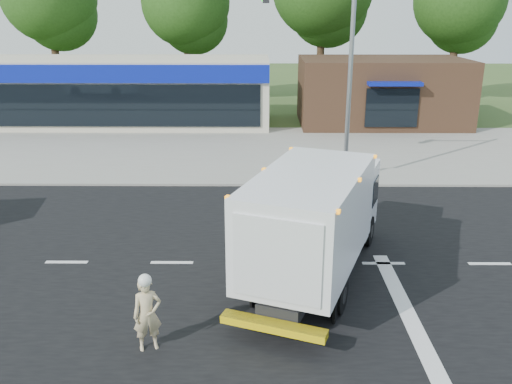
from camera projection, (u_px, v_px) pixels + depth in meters
ground at (278, 263)px, 15.34m from camera, size 120.00×120.00×0.00m
road_asphalt at (278, 263)px, 15.34m from camera, size 60.00×14.00×0.02m
sidewalk at (272, 177)px, 23.09m from camera, size 60.00×2.40×0.12m
parking_apron at (270, 145)px, 28.60m from camera, size 60.00×9.00×0.02m
lane_markings at (331, 286)px, 14.04m from camera, size 55.20×7.00×0.01m
ems_box_truck at (317, 215)px, 13.93m from camera, size 4.54×7.44×3.16m
emergency_worker at (147, 313)px, 11.23m from camera, size 0.69×0.57×1.75m
retail_strip_mall at (124, 91)px, 33.65m from camera, size 18.00×6.20×4.00m
brown_storefront at (381, 91)px, 33.57m from camera, size 10.00×6.70×4.00m
traffic_signal_pole at (334, 61)px, 20.94m from camera, size 3.51×0.25×8.00m
background_trees at (256, 1)px, 39.66m from camera, size 36.77×7.39×12.10m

